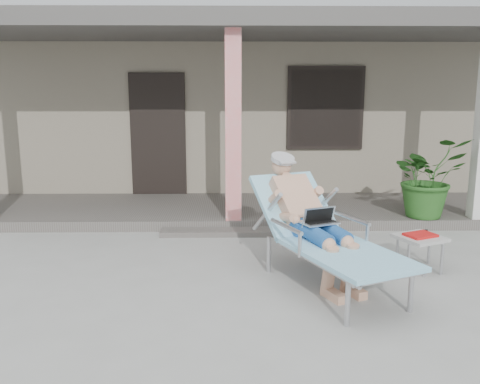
{
  "coord_description": "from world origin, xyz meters",
  "views": [
    {
      "loc": [
        -0.02,
        -4.88,
        1.95
      ],
      "look_at": [
        0.07,
        0.6,
        0.85
      ],
      "focal_mm": 38.0,
      "sensor_mm": 36.0,
      "label": 1
    }
  ],
  "objects": [
    {
      "name": "ground",
      "position": [
        0.0,
        0.0,
        0.0
      ],
      "size": [
        60.0,
        60.0,
        0.0
      ],
      "primitive_type": "plane",
      "color": "#9E9E99",
      "rests_on": "ground"
    },
    {
      "name": "house",
      "position": [
        0.0,
        6.5,
        1.67
      ],
      "size": [
        10.4,
        5.4,
        3.3
      ],
      "color": "gray",
      "rests_on": "ground"
    },
    {
      "name": "porch_deck",
      "position": [
        0.0,
        3.0,
        0.07
      ],
      "size": [
        10.0,
        2.0,
        0.15
      ],
      "primitive_type": "cube",
      "color": "#605B56",
      "rests_on": "ground"
    },
    {
      "name": "porch_overhang",
      "position": [
        0.0,
        2.95,
        2.79
      ],
      "size": [
        10.0,
        2.3,
        2.85
      ],
      "color": "silver",
      "rests_on": "porch_deck"
    },
    {
      "name": "porch_step",
      "position": [
        0.0,
        1.85,
        0.04
      ],
      "size": [
        2.0,
        0.3,
        0.07
      ],
      "primitive_type": "cube",
      "color": "#605B56",
      "rests_on": "ground"
    },
    {
      "name": "lounger",
      "position": [
        0.85,
        0.15,
        0.84
      ],
      "size": [
        1.52,
        2.15,
        1.36
      ],
      "rotation": [
        0.0,
        0.0,
        0.41
      ],
      "color": "#B7B7BC",
      "rests_on": "ground"
    },
    {
      "name": "side_table",
      "position": [
        2.05,
        0.45,
        0.34
      ],
      "size": [
        0.6,
        0.6,
        0.41
      ],
      "rotation": [
        0.0,
        0.0,
        0.42
      ],
      "color": "#ACABA7",
      "rests_on": "ground"
    },
    {
      "name": "potted_palm",
      "position": [
        2.79,
        2.25,
        0.73
      ],
      "size": [
        1.24,
        1.14,
        1.16
      ],
      "primitive_type": "imported",
      "rotation": [
        0.0,
        0.0,
        0.26
      ],
      "color": "#26591E",
      "rests_on": "porch_deck"
    }
  ]
}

